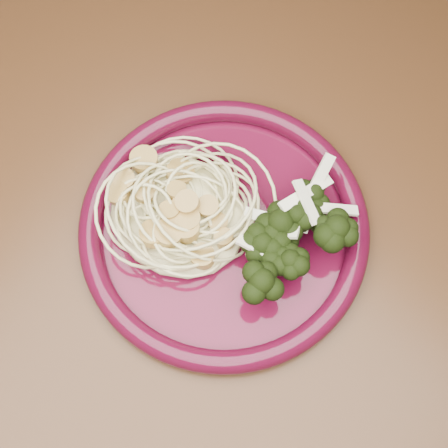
% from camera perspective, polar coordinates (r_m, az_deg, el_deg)
% --- Properties ---
extents(dining_table, '(1.20, 0.80, 0.75)m').
position_cam_1_polar(dining_table, '(0.76, -2.26, 4.10)').
color(dining_table, '#472814').
rests_on(dining_table, ground).
extents(dinner_plate, '(0.38, 0.38, 0.02)m').
position_cam_1_polar(dinner_plate, '(0.62, -0.00, -0.32)').
color(dinner_plate, '#47081E').
rests_on(dinner_plate, dining_table).
extents(spaghetti_pile, '(0.18, 0.17, 0.03)m').
position_cam_1_polar(spaghetti_pile, '(0.61, -4.27, 1.21)').
color(spaghetti_pile, beige).
rests_on(spaghetti_pile, dinner_plate).
extents(scallop_cluster, '(0.18, 0.18, 0.04)m').
position_cam_1_polar(scallop_cluster, '(0.58, -4.53, 2.68)').
color(scallop_cluster, tan).
rests_on(scallop_cluster, spaghetti_pile).
extents(broccoli_pile, '(0.14, 0.17, 0.05)m').
position_cam_1_polar(broccoli_pile, '(0.59, 5.37, -1.02)').
color(broccoli_pile, black).
rests_on(broccoli_pile, dinner_plate).
extents(onion_garnish, '(0.09, 0.11, 0.06)m').
position_cam_1_polar(onion_garnish, '(0.57, 5.64, 0.08)').
color(onion_garnish, '#EFEDCC').
rests_on(onion_garnish, broccoli_pile).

